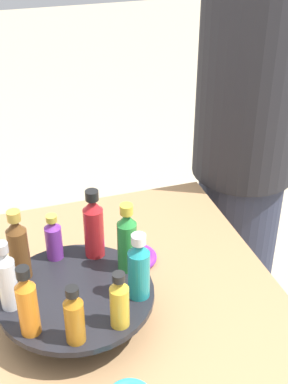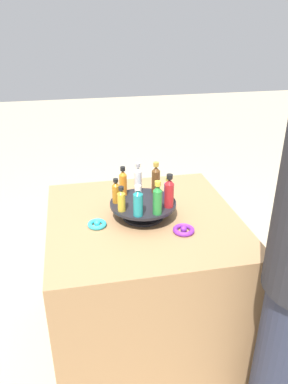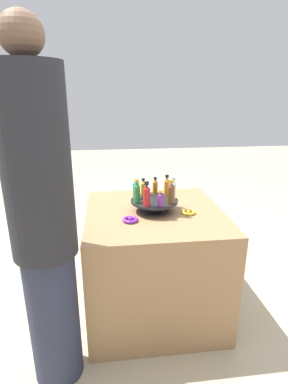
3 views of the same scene
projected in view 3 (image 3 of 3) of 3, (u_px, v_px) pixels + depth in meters
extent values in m
plane|color=tan|center=(153.00, 306.00, 2.08)|extent=(12.00, 12.00, 0.00)
cube|color=#9E754C|center=(154.00, 261.00, 1.97)|extent=(0.84, 0.84, 0.72)
cylinder|color=black|center=(154.00, 210.00, 1.85)|extent=(0.18, 0.18, 0.01)
cylinder|color=black|center=(154.00, 206.00, 1.84)|extent=(0.10, 0.10, 0.05)
cylinder|color=black|center=(154.00, 201.00, 1.83)|extent=(0.29, 0.29, 0.01)
cylinder|color=#288438|center=(137.00, 195.00, 1.77)|extent=(0.04, 0.04, 0.10)
cone|color=#288438|center=(137.00, 184.00, 1.75)|extent=(0.04, 0.04, 0.02)
cylinder|color=gold|center=(137.00, 181.00, 1.74)|extent=(0.02, 0.02, 0.02)
cylinder|color=#B21E23|center=(147.00, 198.00, 1.71)|extent=(0.04, 0.04, 0.11)
cone|color=#B21E23|center=(147.00, 187.00, 1.69)|extent=(0.04, 0.04, 0.02)
cylinder|color=black|center=(147.00, 183.00, 1.69)|extent=(0.03, 0.03, 0.02)
cylinder|color=#702D93|center=(161.00, 201.00, 1.71)|extent=(0.03, 0.03, 0.07)
cone|color=#702D93|center=(161.00, 194.00, 1.70)|extent=(0.03, 0.03, 0.02)
cylinder|color=gold|center=(161.00, 191.00, 1.69)|extent=(0.02, 0.02, 0.01)
cylinder|color=brown|center=(171.00, 195.00, 1.75)|extent=(0.04, 0.04, 0.10)
cone|color=brown|center=(172.00, 185.00, 1.73)|extent=(0.04, 0.04, 0.02)
cylinder|color=#B79338|center=(172.00, 181.00, 1.72)|extent=(0.02, 0.02, 0.02)
cylinder|color=silver|center=(173.00, 192.00, 1.83)|extent=(0.03, 0.03, 0.10)
cone|color=silver|center=(174.00, 182.00, 1.81)|extent=(0.03, 0.03, 0.02)
cylinder|color=#B2B2B7|center=(174.00, 179.00, 1.80)|extent=(0.02, 0.02, 0.02)
cylinder|color=orange|center=(167.00, 188.00, 1.89)|extent=(0.03, 0.03, 0.10)
cone|color=orange|center=(167.00, 179.00, 1.88)|extent=(0.03, 0.03, 0.02)
cylinder|color=black|center=(167.00, 176.00, 1.87)|extent=(0.02, 0.02, 0.02)
cylinder|color=#AD6B19|center=(155.00, 188.00, 1.93)|extent=(0.03, 0.03, 0.08)
cone|color=#AD6B19|center=(155.00, 181.00, 1.91)|extent=(0.03, 0.03, 0.02)
cylinder|color=black|center=(155.00, 178.00, 1.91)|extent=(0.02, 0.02, 0.01)
cylinder|color=gold|center=(143.00, 189.00, 1.91)|extent=(0.03, 0.03, 0.08)
cone|color=gold|center=(143.00, 182.00, 1.89)|extent=(0.03, 0.03, 0.02)
cylinder|color=black|center=(143.00, 179.00, 1.89)|extent=(0.02, 0.02, 0.01)
cylinder|color=teal|center=(136.00, 191.00, 1.84)|extent=(0.04, 0.04, 0.10)
cone|color=teal|center=(136.00, 182.00, 1.82)|extent=(0.04, 0.04, 0.02)
cylinder|color=silver|center=(136.00, 179.00, 1.82)|extent=(0.03, 0.03, 0.02)
torus|color=#2DB7CC|center=(144.00, 198.00, 2.04)|extent=(0.08, 0.08, 0.02)
sphere|color=#2DB7CC|center=(144.00, 198.00, 2.04)|extent=(0.03, 0.03, 0.03)
torus|color=purple|center=(130.00, 220.00, 1.70)|extent=(0.09, 0.09, 0.02)
sphere|color=purple|center=(130.00, 219.00, 1.70)|extent=(0.03, 0.03, 0.03)
torus|color=gold|center=(189.00, 212.00, 1.81)|extent=(0.08, 0.08, 0.02)
sphere|color=gold|center=(189.00, 212.00, 1.81)|extent=(0.02, 0.02, 0.02)
cylinder|color=#282D42|center=(54.00, 315.00, 1.49)|extent=(0.25, 0.25, 0.71)
cylinder|color=#232328|center=(37.00, 166.00, 1.25)|extent=(0.29, 0.29, 0.82)
sphere|color=brown|center=(21.00, 34.00, 1.09)|extent=(0.17, 0.17, 0.17)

